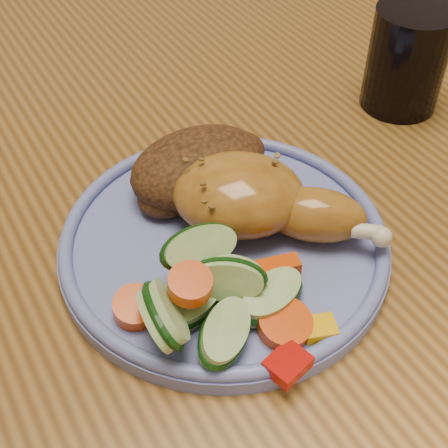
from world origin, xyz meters
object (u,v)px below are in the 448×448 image
at_px(chair_far, 28,70).
at_px(drinking_glass, 407,59).
at_px(plate, 224,245).
at_px(dining_table, 192,210).

bearing_deg(chair_far, drinking_glass, -73.78).
relative_size(chair_far, plate, 3.87).
relative_size(plate, drinking_glass, 2.55).
height_order(dining_table, chair_far, chair_far).
relative_size(dining_table, plate, 5.96).
xyz_separation_m(dining_table, chair_far, (0.00, 0.63, -0.17)).
bearing_deg(chair_far, plate, -92.93).
xyz_separation_m(dining_table, drinking_glass, (0.20, -0.05, 0.13)).
bearing_deg(plate, chair_far, 87.07).
height_order(plate, drinking_glass, drinking_glass).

